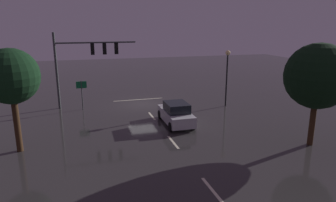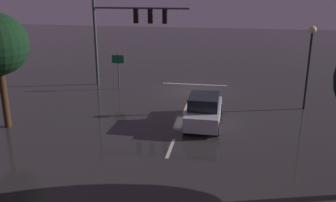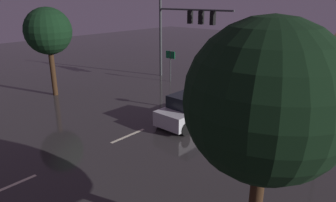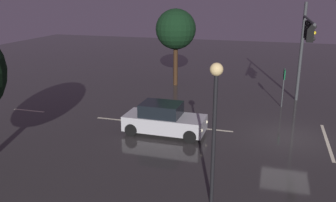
% 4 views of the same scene
% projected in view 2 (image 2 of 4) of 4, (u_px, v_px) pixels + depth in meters
% --- Properties ---
extents(ground_plane, '(80.00, 80.00, 0.00)m').
position_uv_depth(ground_plane, '(192.00, 91.00, 27.27)').
color(ground_plane, '#2D2B2B').
extents(traffic_signal_assembly, '(7.18, 0.47, 6.75)m').
position_uv_depth(traffic_signal_assembly, '(128.00, 24.00, 27.29)').
color(traffic_signal_assembly, '#383A3D').
rests_on(traffic_signal_assembly, ground_plane).
extents(lane_dash_far, '(0.16, 2.20, 0.01)m').
position_uv_depth(lane_dash_far, '(186.00, 108.00, 23.51)').
color(lane_dash_far, beige).
rests_on(lane_dash_far, ground_plane).
extents(lane_dash_mid, '(0.16, 2.20, 0.01)m').
position_uv_depth(lane_dash_mid, '(171.00, 148.00, 17.87)').
color(lane_dash_mid, beige).
rests_on(lane_dash_mid, ground_plane).
extents(stop_bar, '(5.00, 0.16, 0.01)m').
position_uv_depth(stop_bar, '(195.00, 84.00, 29.04)').
color(stop_bar, beige).
rests_on(stop_bar, ground_plane).
extents(car_approaching, '(1.95, 4.39, 1.70)m').
position_uv_depth(car_approaching, '(204.00, 110.00, 20.75)').
color(car_approaching, '#B7B7BC').
rests_on(car_approaching, ground_plane).
extents(street_lamp_left_kerb, '(0.44, 0.44, 5.15)m').
position_uv_depth(street_lamp_left_kerb, '(310.00, 52.00, 22.35)').
color(street_lamp_left_kerb, black).
rests_on(street_lamp_left_kerb, ground_plane).
extents(route_sign, '(0.90, 0.10, 2.60)m').
position_uv_depth(route_sign, '(118.00, 64.00, 27.25)').
color(route_sign, '#383A3D').
rests_on(route_sign, ground_plane).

